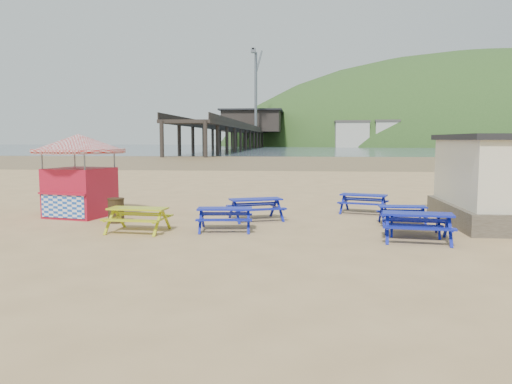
# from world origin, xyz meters

# --- Properties ---
(ground) EXTENTS (400.00, 400.00, 0.00)m
(ground) POSITION_xyz_m (0.00, 0.00, 0.00)
(ground) COLOR tan
(ground) RESTS_ON ground
(wet_sand) EXTENTS (400.00, 400.00, 0.00)m
(wet_sand) POSITION_xyz_m (0.00, 55.00, 0.00)
(wet_sand) COLOR olive
(wet_sand) RESTS_ON ground
(sea) EXTENTS (400.00, 400.00, 0.00)m
(sea) POSITION_xyz_m (0.00, 170.00, 0.01)
(sea) COLOR #445562
(sea) RESTS_ON ground
(picnic_table_blue_a) EXTENTS (2.33, 2.13, 0.80)m
(picnic_table_blue_a) POSITION_xyz_m (-0.00, 1.12, 0.40)
(picnic_table_blue_a) COLOR #001993
(picnic_table_blue_a) RESTS_ON ground
(picnic_table_blue_b) EXTENTS (2.18, 1.95, 0.76)m
(picnic_table_blue_b) POSITION_xyz_m (4.18, 3.24, 0.38)
(picnic_table_blue_b) COLOR #001993
(picnic_table_blue_b) RESTS_ON ground
(picnic_table_blue_c) EXTENTS (1.62, 1.32, 0.67)m
(picnic_table_blue_c) POSITION_xyz_m (5.17, 0.48, 0.34)
(picnic_table_blue_c) COLOR #001993
(picnic_table_blue_c) RESTS_ON ground
(picnic_table_blue_d) EXTENTS (1.91, 1.60, 0.75)m
(picnic_table_blue_d) POSITION_xyz_m (-0.81, -1.12, 0.37)
(picnic_table_blue_d) COLOR #001993
(picnic_table_blue_d) RESTS_ON ground
(picnic_table_blue_e) EXTENTS (2.19, 1.86, 0.83)m
(picnic_table_blue_e) POSITION_xyz_m (5.06, -2.30, 0.42)
(picnic_table_blue_e) COLOR #001993
(picnic_table_blue_e) RESTS_ON ground
(picnic_table_blue_f) EXTENTS (1.79, 1.53, 0.67)m
(picnic_table_blue_f) POSITION_xyz_m (5.20, -1.36, 0.34)
(picnic_table_blue_f) COLOR #001993
(picnic_table_blue_f) RESTS_ON ground
(picnic_table_yellow) EXTENTS (1.99, 1.66, 0.78)m
(picnic_table_yellow) POSITION_xyz_m (-3.56, -1.61, 0.39)
(picnic_table_yellow) COLOR #91B913
(picnic_table_yellow) RESTS_ON ground
(ice_cream_kiosk) EXTENTS (4.24, 4.24, 3.18)m
(ice_cream_kiosk) POSITION_xyz_m (-6.84, 1.39, 2.00)
(ice_cream_kiosk) COLOR #AF132C
(ice_cream_kiosk) RESTS_ON ground
(litter_bin) EXTENTS (0.60, 0.60, 0.88)m
(litter_bin) POSITION_xyz_m (-4.93, 0.05, 0.45)
(litter_bin) COLOR #382A17
(litter_bin) RESTS_ON ground
(pier) EXTENTS (24.00, 220.00, 39.29)m
(pier) POSITION_xyz_m (-17.99, 178.23, 5.46)
(pier) COLOR black
(pier) RESTS_ON ground
(headland_town) EXTENTS (264.00, 144.00, 108.00)m
(headland_town) POSITION_xyz_m (90.00, 229.68, -9.91)
(headland_town) COLOR #2D4C1E
(headland_town) RESTS_ON ground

